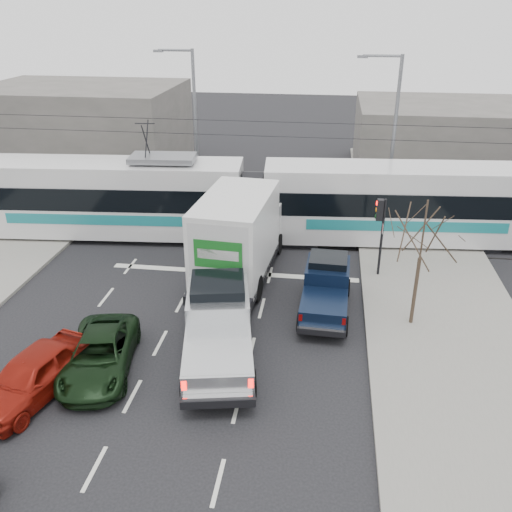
# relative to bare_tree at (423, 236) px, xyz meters

# --- Properties ---
(ground) EXTENTS (120.00, 120.00, 0.00)m
(ground) POSITION_rel_bare_tree_xyz_m (-7.60, -2.50, -3.79)
(ground) COLOR black
(ground) RESTS_ON ground
(sidewalk_right) EXTENTS (6.00, 60.00, 0.15)m
(sidewalk_right) POSITION_rel_bare_tree_xyz_m (1.40, -2.50, -3.72)
(sidewalk_right) COLOR gray
(sidewalk_right) RESTS_ON ground
(rails) EXTENTS (60.00, 1.60, 0.03)m
(rails) POSITION_rel_bare_tree_xyz_m (-7.60, 7.50, -3.78)
(rails) COLOR #33302D
(rails) RESTS_ON ground
(building_left) EXTENTS (14.00, 10.00, 6.00)m
(building_left) POSITION_rel_bare_tree_xyz_m (-21.60, 19.50, -0.79)
(building_left) COLOR slate
(building_left) RESTS_ON ground
(building_right) EXTENTS (12.00, 10.00, 5.00)m
(building_right) POSITION_rel_bare_tree_xyz_m (4.40, 21.50, -1.29)
(building_right) COLOR slate
(building_right) RESTS_ON ground
(bare_tree) EXTENTS (2.40, 2.40, 5.00)m
(bare_tree) POSITION_rel_bare_tree_xyz_m (0.00, 0.00, 0.00)
(bare_tree) COLOR #47382B
(bare_tree) RESTS_ON ground
(traffic_signal) EXTENTS (0.44, 0.44, 3.60)m
(traffic_signal) POSITION_rel_bare_tree_xyz_m (-1.13, 4.00, -1.05)
(traffic_signal) COLOR black
(traffic_signal) RESTS_ON ground
(street_lamp_near) EXTENTS (2.38, 0.25, 9.00)m
(street_lamp_near) POSITION_rel_bare_tree_xyz_m (-0.29, 11.50, 1.32)
(street_lamp_near) COLOR slate
(street_lamp_near) RESTS_ON ground
(street_lamp_far) EXTENTS (2.38, 0.25, 9.00)m
(street_lamp_far) POSITION_rel_bare_tree_xyz_m (-11.79, 13.50, 1.32)
(street_lamp_far) COLOR slate
(street_lamp_far) RESTS_ON ground
(catenary) EXTENTS (60.00, 0.20, 7.00)m
(catenary) POSITION_rel_bare_tree_xyz_m (-7.60, 7.50, 0.09)
(catenary) COLOR black
(catenary) RESTS_ON ground
(tram) EXTENTS (29.50, 5.31, 5.99)m
(tram) POSITION_rel_bare_tree_xyz_m (-7.33, 7.69, -1.67)
(tram) COLOR silver
(tram) RESTS_ON ground
(silver_pickup) EXTENTS (3.45, 6.87, 2.39)m
(silver_pickup) POSITION_rel_bare_tree_xyz_m (-7.05, -2.63, -2.61)
(silver_pickup) COLOR black
(silver_pickup) RESTS_ON ground
(box_truck) EXTENTS (3.42, 8.24, 4.02)m
(box_truck) POSITION_rel_bare_tree_xyz_m (-7.25, 3.34, -1.81)
(box_truck) COLOR black
(box_truck) RESTS_ON ground
(navy_pickup) EXTENTS (2.06, 4.93, 2.05)m
(navy_pickup) POSITION_rel_bare_tree_xyz_m (-3.32, 0.85, -2.78)
(navy_pickup) COLOR black
(navy_pickup) RESTS_ON ground
(green_car) EXTENTS (2.95, 4.96, 1.29)m
(green_car) POSITION_rel_bare_tree_xyz_m (-10.80, -4.35, -3.15)
(green_car) COLOR black
(green_car) RESTS_ON ground
(red_car) EXTENTS (2.86, 4.75, 1.51)m
(red_car) POSITION_rel_bare_tree_xyz_m (-12.39, -5.83, -3.04)
(red_car) COLOR maroon
(red_car) RESTS_ON ground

